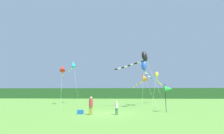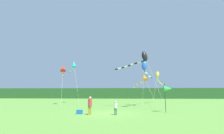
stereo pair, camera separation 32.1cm
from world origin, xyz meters
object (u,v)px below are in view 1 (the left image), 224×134
Objects in this scene: kite_black at (142,58)px; kite_red at (62,69)px; cooler_box at (80,112)px; person_adult at (91,105)px; banner_flag_pole at (168,89)px; kite_blue at (145,68)px; kite_yellow at (157,77)px; person_child at (117,107)px; kite_orange at (143,78)px; kite_cyan at (73,65)px.

kite_red is at bearing 156.48° from kite_black.
cooler_box is at bearing -138.24° from kite_black.
kite_black is at bearing 49.30° from person_adult.
banner_flag_pole is 8.49m from kite_blue.
person_adult is 2.93× the size of cooler_box.
kite_blue is at bearing -115.86° from kite_yellow.
person_child is 19.68m from kite_yellow.
kite_black is at bearing 117.23° from banner_flag_pole.
person_adult is 13.20m from kite_blue.
kite_red is (-10.26, 12.74, 5.75)m from person_child.
kite_black is at bearing -105.21° from kite_blue.
person_child is at bearing -110.47° from kite_orange.
banner_flag_pole is 0.35× the size of kite_cyan.
kite_blue is at bearing 100.36° from banner_flag_pole.
kite_cyan reaches higher than kite_yellow.
person_adult is 13.16m from kite_orange.
kite_blue is (6.79, 10.07, 5.16)m from person_adult.
banner_flag_pole is 0.40× the size of kite_orange.
cooler_box is (-3.64, 0.46, -0.54)m from person_child.
kite_black is 3.41m from kite_blue.
kite_yellow is at bearing 59.31° from person_adult.
cooler_box is 0.08× the size of kite_red.
kite_yellow is 1.39× the size of kite_blue.
cooler_box is at bearing -168.16° from banner_flag_pole.
kite_orange reaches higher than person_child.
kite_red is at bearing 147.07° from banner_flag_pole.
cooler_box is 11.67m from kite_black.
kite_cyan is (-12.95, 9.75, 0.91)m from kite_black.
kite_black is 14.94m from kite_red.
person_child is 0.18× the size of kite_red.
banner_flag_pole is at bearing -79.64° from kite_blue.
kite_yellow is (3.88, 6.62, 0.92)m from kite_orange.
kite_blue is (4.30, 9.97, 5.39)m from person_child.
banner_flag_pole is at bearing -98.45° from kite_yellow.
kite_yellow reaches higher than person_child.
kite_cyan reaches higher than person_child.
kite_cyan is at bearing 78.87° from kite_red.
cooler_box is 18.76m from kite_cyan.
kite_orange reaches higher than banner_flag_pole.
kite_yellow is 18.79m from kite_red.
kite_yellow is (4.47, 10.63, -1.62)m from kite_black.
cooler_box is at bearing -61.70° from kite_red.
kite_black is (-2.25, 4.37, 4.48)m from banner_flag_pole.
kite_yellow is 8.31m from kite_blue.
kite_orange is at bearing -22.97° from kite_cyan.
kite_cyan is at bearing 154.61° from kite_blue.
kite_blue is at bearing -25.39° from kite_cyan.
kite_black is 4.78m from kite_orange.
person_child is 2.23× the size of cooler_box.
kite_black is (7.08, 6.32, 6.79)m from cooler_box.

